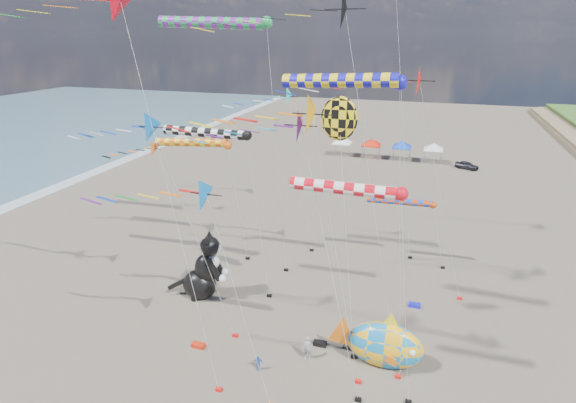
% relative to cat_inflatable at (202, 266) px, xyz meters
% --- Properties ---
extents(delta_kite_0, '(14.99, 2.55, 22.92)m').
position_rel_cat_inflatable_xyz_m(delta_kite_0, '(0.50, -8.93, 18.52)').
color(delta_kite_0, red).
rests_on(delta_kite_0, ground).
extents(delta_kite_1, '(8.32, 1.95, 15.79)m').
position_rel_cat_inflatable_xyz_m(delta_kite_1, '(3.29, 10.46, 11.66)').
color(delta_kite_1, '#25D6D3').
rests_on(delta_kite_1, ground).
extents(delta_kite_2, '(13.75, 2.87, 22.92)m').
position_rel_cat_inflatable_xyz_m(delta_kite_2, '(10.35, 0.87, 18.43)').
color(delta_kite_2, black).
rests_on(delta_kite_2, ground).
extents(delta_kite_3, '(8.77, 1.92, 16.70)m').
position_rel_cat_inflatable_xyz_m(delta_kite_3, '(10.16, -7.17, 12.58)').
color(delta_kite_3, '#6C1A93').
rests_on(delta_kite_3, ground).
extents(delta_kite_4, '(13.84, 2.37, 18.24)m').
position_rel_cat_inflatable_xyz_m(delta_kite_4, '(14.45, 5.87, 13.92)').
color(delta_kite_4, red).
rests_on(delta_kite_4, ground).
extents(delta_kite_5, '(10.81, 2.09, 15.73)m').
position_rel_cat_inflatable_xyz_m(delta_kite_5, '(-0.58, -3.94, 11.56)').
color(delta_kite_5, blue).
rests_on(delta_kite_5, ground).
extents(delta_kite_6, '(10.94, 1.98, 13.38)m').
position_rel_cat_inflatable_xyz_m(delta_kite_6, '(4.39, -9.13, 9.22)').
color(delta_kite_6, blue).
rests_on(delta_kite_6, ground).
extents(delta_kite_7, '(9.53, 1.56, 10.97)m').
position_rel_cat_inflatable_xyz_m(delta_kite_7, '(-9.35, 7.36, 6.95)').
color(delta_kite_7, orange).
rests_on(delta_kite_7, ground).
extents(delta_kite_9, '(10.62, 2.25, 17.57)m').
position_rel_cat_inflatable_xyz_m(delta_kite_9, '(9.64, -5.73, 13.32)').
color(delta_kite_9, orange).
rests_on(delta_kite_9, ground).
extents(windsock_0, '(8.78, 0.78, 11.27)m').
position_rel_cat_inflatable_xyz_m(windsock_0, '(-3.72, 6.96, 8.01)').
color(windsock_0, '#E45613').
rests_on(windsock_0, ground).
extents(windsock_1, '(10.53, 0.92, 21.20)m').
position_rel_cat_inflatable_xyz_m(windsock_1, '(-0.39, 5.99, 17.85)').
color(windsock_1, green).
rests_on(windsock_1, ground).
extents(windsock_2, '(8.78, 0.90, 17.80)m').
position_rel_cat_inflatable_xyz_m(windsock_2, '(10.97, -0.45, 14.46)').
color(windsock_2, '#1512B9').
rests_on(windsock_2, ground).
extents(windsock_3, '(7.29, 0.70, 13.04)m').
position_rel_cat_inflatable_xyz_m(windsock_3, '(12.60, -6.47, 9.78)').
color(windsock_3, red).
rests_on(windsock_3, ground).
extents(windsock_4, '(7.37, 0.63, 6.32)m').
position_rel_cat_inflatable_xyz_m(windsock_4, '(14.46, 10.74, 3.13)').
color(windsock_4, '#C33C0D').
rests_on(windsock_4, ground).
extents(windsock_5, '(8.22, 0.73, 13.50)m').
position_rel_cat_inflatable_xyz_m(windsock_5, '(0.68, 1.56, 10.23)').
color(windsock_5, black).
rests_on(windsock_5, ground).
extents(angelfish_kite, '(3.74, 3.02, 16.61)m').
position_rel_cat_inflatable_xyz_m(angelfish_kite, '(10.64, -1.61, 12.34)').
color(angelfish_kite, yellow).
rests_on(angelfish_kite, ground).
extents(cat_inflatable, '(4.57, 3.06, 5.64)m').
position_rel_cat_inflatable_xyz_m(cat_inflatable, '(0.00, 0.00, 0.00)').
color(cat_inflatable, black).
rests_on(cat_inflatable, ground).
extents(fish_inflatable, '(6.45, 2.32, 4.08)m').
position_rel_cat_inflatable_xyz_m(fish_inflatable, '(14.72, -3.56, -1.36)').
color(fish_inflatable, '#147FC6').
rests_on(fish_inflatable, ground).
extents(person_adult, '(0.71, 0.58, 1.67)m').
position_rel_cat_inflatable_xyz_m(person_adult, '(9.97, -4.57, -1.99)').
color(person_adult, '#90929A').
rests_on(person_adult, ground).
extents(child_green, '(0.59, 0.47, 1.19)m').
position_rel_cat_inflatable_xyz_m(child_green, '(12.20, -2.85, -2.22)').
color(child_green, '#17723C').
rests_on(child_green, ground).
extents(child_blue, '(0.68, 0.42, 1.07)m').
position_rel_cat_inflatable_xyz_m(child_blue, '(7.27, -6.54, -2.29)').
color(child_blue, blue).
rests_on(child_blue, ground).
extents(kite_bag_0, '(0.90, 0.44, 0.30)m').
position_rel_cat_inflatable_xyz_m(kite_bag_0, '(16.34, 3.69, -2.67)').
color(kite_bag_0, '#1516DA').
rests_on(kite_bag_0, ground).
extents(kite_bag_1, '(0.90, 0.44, 0.30)m').
position_rel_cat_inflatable_xyz_m(kite_bag_1, '(2.61, -5.75, -2.67)').
color(kite_bag_1, red).
rests_on(kite_bag_1, ground).
extents(kite_bag_2, '(0.90, 0.44, 0.30)m').
position_rel_cat_inflatable_xyz_m(kite_bag_2, '(10.43, -3.04, -2.67)').
color(kite_bag_2, black).
rests_on(kite_bag_2, ground).
extents(tent_row, '(19.20, 4.20, 3.80)m').
position_rel_cat_inflatable_xyz_m(tent_row, '(9.35, 47.08, 0.33)').
color(tent_row, white).
rests_on(tent_row, ground).
extents(parked_car, '(3.83, 2.72, 1.21)m').
position_rel_cat_inflatable_xyz_m(parked_car, '(22.06, 45.08, -2.22)').
color(parked_car, '#26262D').
rests_on(parked_car, ground).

